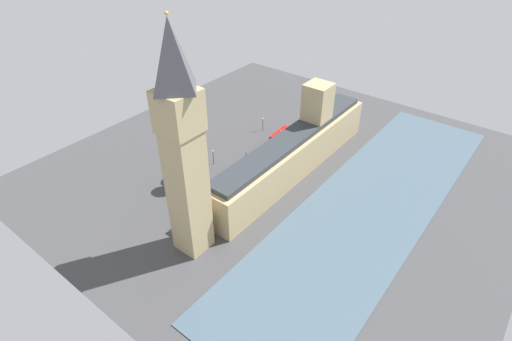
{
  "coord_description": "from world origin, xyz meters",
  "views": [
    {
      "loc": [
        -62.92,
        97.48,
        80.59
      ],
      "look_at": [
        1.0,
        15.91,
        7.72
      ],
      "focal_mm": 28.48,
      "sensor_mm": 36.0,
      "label": 1
    }
  ],
  "objects_px": {
    "plane_tree_far_end": "(174,175)",
    "pedestrian_by_river_gate": "(277,156)",
    "car_black_under_trees": "(230,176)",
    "car_silver_corner": "(191,194)",
    "pedestrian_leading": "(312,130)",
    "plane_tree_kerbside": "(176,169)",
    "clock_tower": "(183,146)",
    "street_lamp_slot_10": "(263,122)",
    "street_lamp_slot_11": "(213,154)",
    "double_decker_bus_near_tower": "(279,136)",
    "parliament_building": "(295,149)",
    "plane_tree_midblock": "(186,161)",
    "pedestrian_trailing": "(306,133)",
    "car_dark_green_opposite_hall": "(265,151)"
  },
  "relations": [
    {
      "from": "plane_tree_far_end",
      "to": "plane_tree_midblock",
      "type": "height_order",
      "value": "plane_tree_midblock"
    },
    {
      "from": "double_decker_bus_near_tower",
      "to": "plane_tree_far_end",
      "type": "relative_size",
      "value": 1.37
    },
    {
      "from": "car_silver_corner",
      "to": "pedestrian_by_river_gate",
      "type": "distance_m",
      "value": 35.95
    },
    {
      "from": "pedestrian_trailing",
      "to": "plane_tree_far_end",
      "type": "bearing_deg",
      "value": 121.4
    },
    {
      "from": "clock_tower",
      "to": "car_silver_corner",
      "type": "xyz_separation_m",
      "value": [
        15.68,
        -14.29,
        -30.91
      ]
    },
    {
      "from": "plane_tree_midblock",
      "to": "street_lamp_slot_11",
      "type": "bearing_deg",
      "value": -95.61
    },
    {
      "from": "pedestrian_trailing",
      "to": "plane_tree_midblock",
      "type": "distance_m",
      "value": 51.73
    },
    {
      "from": "clock_tower",
      "to": "car_silver_corner",
      "type": "relative_size",
      "value": 12.8
    },
    {
      "from": "car_black_under_trees",
      "to": "car_silver_corner",
      "type": "distance_m",
      "value": 15.57
    },
    {
      "from": "car_dark_green_opposite_hall",
      "to": "plane_tree_far_end",
      "type": "height_order",
      "value": "plane_tree_far_end"
    },
    {
      "from": "clock_tower",
      "to": "street_lamp_slot_10",
      "type": "height_order",
      "value": "clock_tower"
    },
    {
      "from": "car_dark_green_opposite_hall",
      "to": "street_lamp_slot_11",
      "type": "distance_m",
      "value": 19.88
    },
    {
      "from": "clock_tower",
      "to": "double_decker_bus_near_tower",
      "type": "distance_m",
      "value": 66.55
    },
    {
      "from": "parliament_building",
      "to": "car_silver_corner",
      "type": "xyz_separation_m",
      "value": [
        16.96,
        32.96,
        -7.0
      ]
    },
    {
      "from": "clock_tower",
      "to": "car_black_under_trees",
      "type": "height_order",
      "value": "clock_tower"
    },
    {
      "from": "street_lamp_slot_10",
      "to": "street_lamp_slot_11",
      "type": "distance_m",
      "value": 29.75
    },
    {
      "from": "plane_tree_kerbside",
      "to": "street_lamp_slot_11",
      "type": "height_order",
      "value": "plane_tree_kerbside"
    },
    {
      "from": "plane_tree_kerbside",
      "to": "pedestrian_by_river_gate",
      "type": "bearing_deg",
      "value": -113.54
    },
    {
      "from": "car_black_under_trees",
      "to": "street_lamp_slot_10",
      "type": "bearing_deg",
      "value": 107.7
    },
    {
      "from": "pedestrian_leading",
      "to": "street_lamp_slot_11",
      "type": "xyz_separation_m",
      "value": [
        15.17,
        41.47,
        3.26
      ]
    },
    {
      "from": "car_black_under_trees",
      "to": "plane_tree_kerbside",
      "type": "xyz_separation_m",
      "value": [
        9.74,
        14.45,
        6.4
      ]
    },
    {
      "from": "double_decker_bus_near_tower",
      "to": "clock_tower",
      "type": "bearing_deg",
      "value": 98.16
    },
    {
      "from": "car_black_under_trees",
      "to": "plane_tree_far_end",
      "type": "height_order",
      "value": "plane_tree_far_end"
    },
    {
      "from": "car_black_under_trees",
      "to": "plane_tree_far_end",
      "type": "distance_m",
      "value": 19.15
    },
    {
      "from": "plane_tree_far_end",
      "to": "clock_tower",
      "type": "bearing_deg",
      "value": 148.44
    },
    {
      "from": "plane_tree_far_end",
      "to": "plane_tree_kerbside",
      "type": "height_order",
      "value": "plane_tree_kerbside"
    },
    {
      "from": "pedestrian_by_river_gate",
      "to": "pedestrian_leading",
      "type": "height_order",
      "value": "pedestrian_leading"
    },
    {
      "from": "parliament_building",
      "to": "pedestrian_by_river_gate",
      "type": "bearing_deg",
      "value": -13.13
    },
    {
      "from": "plane_tree_midblock",
      "to": "street_lamp_slot_11",
      "type": "xyz_separation_m",
      "value": [
        -1.12,
        -11.38,
        -2.75
      ]
    },
    {
      "from": "plane_tree_midblock",
      "to": "plane_tree_kerbside",
      "type": "relative_size",
      "value": 0.99
    },
    {
      "from": "car_dark_green_opposite_hall",
      "to": "plane_tree_far_end",
      "type": "relative_size",
      "value": 0.61
    },
    {
      "from": "car_black_under_trees",
      "to": "street_lamp_slot_11",
      "type": "xyz_separation_m",
      "value": [
        10.17,
        -2.62,
        3.1
      ]
    },
    {
      "from": "street_lamp_slot_10",
      "to": "car_silver_corner",
      "type": "bearing_deg",
      "value": 99.48
    },
    {
      "from": "car_silver_corner",
      "to": "pedestrian_by_river_gate",
      "type": "bearing_deg",
      "value": 71.9
    },
    {
      "from": "car_black_under_trees",
      "to": "pedestrian_leading",
      "type": "distance_m",
      "value": 44.37
    },
    {
      "from": "car_black_under_trees",
      "to": "pedestrian_by_river_gate",
      "type": "relative_size",
      "value": 3.03
    },
    {
      "from": "clock_tower",
      "to": "plane_tree_far_end",
      "type": "distance_m",
      "value": 37.24
    },
    {
      "from": "parliament_building",
      "to": "plane_tree_far_end",
      "type": "distance_m",
      "value": 41.09
    },
    {
      "from": "car_dark_green_opposite_hall",
      "to": "street_lamp_slot_10",
      "type": "height_order",
      "value": "street_lamp_slot_10"
    },
    {
      "from": "clock_tower",
      "to": "street_lamp_slot_11",
      "type": "bearing_deg",
      "value": -54.65
    },
    {
      "from": "double_decker_bus_near_tower",
      "to": "street_lamp_slot_11",
      "type": "height_order",
      "value": "street_lamp_slot_11"
    },
    {
      "from": "clock_tower",
      "to": "plane_tree_kerbside",
      "type": "bearing_deg",
      "value": -34.01
    },
    {
      "from": "street_lamp_slot_10",
      "to": "pedestrian_by_river_gate",
      "type": "bearing_deg",
      "value": 141.95
    },
    {
      "from": "pedestrian_by_river_gate",
      "to": "pedestrian_leading",
      "type": "bearing_deg",
      "value": -2.24
    },
    {
      "from": "street_lamp_slot_11",
      "to": "pedestrian_leading",
      "type": "bearing_deg",
      "value": -110.09
    },
    {
      "from": "street_lamp_slot_10",
      "to": "street_lamp_slot_11",
      "type": "bearing_deg",
      "value": 91.57
    },
    {
      "from": "plane_tree_far_end",
      "to": "pedestrian_by_river_gate",
      "type": "bearing_deg",
      "value": -112.96
    },
    {
      "from": "pedestrian_by_river_gate",
      "to": "double_decker_bus_near_tower",
      "type": "bearing_deg",
      "value": 29.03
    },
    {
      "from": "car_black_under_trees",
      "to": "street_lamp_slot_10",
      "type": "distance_m",
      "value": 34.32
    },
    {
      "from": "car_black_under_trees",
      "to": "clock_tower",
      "type": "bearing_deg",
      "value": -67.86
    }
  ]
}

